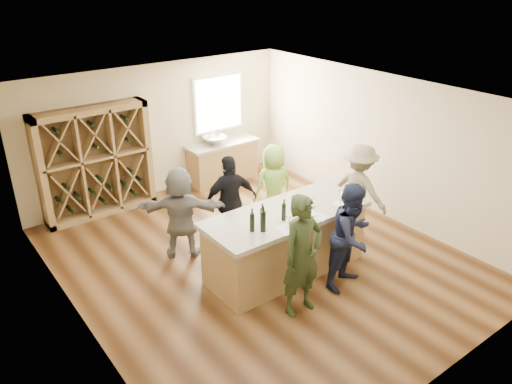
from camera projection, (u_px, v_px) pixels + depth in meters
floor at (258, 260)px, 8.65m from camera, size 6.00×7.00×0.10m
ceiling at (259, 95)px, 7.43m from camera, size 6.00×7.00×0.10m
wall_back at (158, 130)px, 10.61m from camera, size 6.00×0.10×2.80m
wall_front at (454, 288)px, 5.47m from camera, size 6.00×0.10×2.80m
wall_left at (69, 242)px, 6.37m from camera, size 0.10×7.00×2.80m
wall_right at (383, 145)px, 9.70m from camera, size 0.10×7.00×2.80m
window_frame at (218, 103)px, 11.22m from camera, size 1.30×0.06×1.30m
window_pane at (219, 104)px, 11.20m from camera, size 1.18×0.01×1.18m
wine_rack at (96, 162)px, 9.71m from camera, size 2.20×0.45×2.20m
back_counter_base at (223, 162)px, 11.53m from camera, size 1.60×0.58×0.86m
back_counter_top at (222, 144)px, 11.33m from camera, size 1.70×0.62×0.06m
sink at (215, 140)px, 11.17m from camera, size 0.54×0.54×0.19m
faucet at (210, 136)px, 11.28m from camera, size 0.02×0.02×0.30m
tasting_counter_base at (285, 244)px, 8.08m from camera, size 2.60×1.00×1.00m
tasting_counter_top at (286, 214)px, 7.85m from camera, size 2.72×1.12×0.08m
wine_bottle_a at (252, 222)px, 7.22m from camera, size 0.09×0.09×0.28m
wine_bottle_b at (263, 221)px, 7.21m from camera, size 0.09×0.09×0.32m
wine_bottle_c at (262, 217)px, 7.39m from camera, size 0.07×0.07×0.28m
wine_bottle_e at (284, 212)px, 7.53m from camera, size 0.08×0.08×0.27m
wine_glass_a at (288, 222)px, 7.32m from camera, size 0.09×0.09×0.19m
wine_glass_b at (316, 212)px, 7.65m from camera, size 0.08×0.08×0.18m
wine_glass_c at (342, 205)px, 7.85m from camera, size 0.08×0.08×0.17m
wine_glass_d at (314, 203)px, 7.93m from camera, size 0.06×0.06×0.16m
wine_glass_e at (340, 196)px, 8.15m from camera, size 0.09×0.09×0.20m
tasting_menu_a at (285, 229)px, 7.32m from camera, size 0.26×0.34×0.00m
tasting_menu_b at (317, 216)px, 7.70m from camera, size 0.32×0.36×0.00m
tasting_menu_c at (343, 204)px, 8.08m from camera, size 0.27×0.33×0.00m
person_near_left at (302, 256)px, 6.97m from camera, size 0.67×0.50×1.84m
person_near_right at (352, 236)px, 7.59m from camera, size 0.91×0.62×1.72m
person_server at (359, 190)px, 9.08m from camera, size 0.72×1.20×1.74m
person_far_mid at (231, 201)px, 8.75m from camera, size 1.07×0.72×1.68m
person_far_right at (274, 185)px, 9.44m from camera, size 0.85×0.62×1.60m
person_far_left at (181, 213)px, 8.39m from camera, size 1.54×1.30×1.62m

